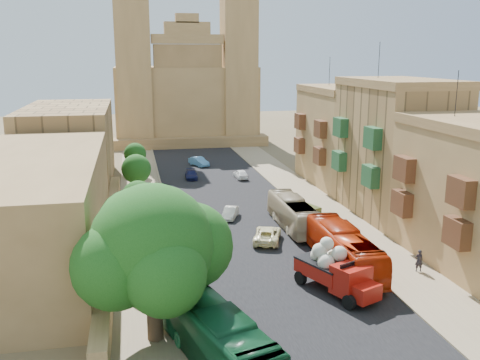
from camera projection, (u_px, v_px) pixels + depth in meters
name	position (u px, v px, depth m)	size (l,w,h in m)	color
ground	(336.00, 357.00, 29.05)	(260.00, 260.00, 0.00)	brown
road_surface	(233.00, 208.00, 57.68)	(14.00, 140.00, 0.01)	black
sidewalk_east	(316.00, 203.00, 59.54)	(5.00, 140.00, 0.01)	#8E7B5D
sidewalk_west	(143.00, 213.00, 55.83)	(5.00, 140.00, 0.01)	#8E7B5D
kerb_east	(295.00, 204.00, 59.04)	(0.25, 140.00, 0.12)	#8E7B5D
kerb_west	(167.00, 211.00, 56.30)	(0.25, 140.00, 0.12)	#8E7B5D
townhouse_b	(480.00, 193.00, 41.38)	(9.00, 14.00, 14.90)	olive
townhouse_c	(395.00, 147.00, 54.46)	(9.00, 14.00, 17.40)	#A27B49
townhouse_d	(342.00, 135.00, 67.99)	(9.00, 14.00, 15.90)	olive
west_wall	(111.00, 238.00, 45.50)	(1.00, 40.00, 1.80)	olive
west_building_low	(35.00, 211.00, 41.77)	(10.00, 28.00, 8.40)	olive
west_building_mid	(69.00, 147.00, 66.40)	(10.00, 22.00, 10.00)	#A27B49
church	(185.00, 91.00, 101.92)	(28.00, 22.50, 36.30)	olive
ficus_tree	(154.00, 250.00, 29.81)	(9.21, 8.47, 9.21)	#3D2C1E
street_tree_a	(141.00, 242.00, 37.85)	(3.03, 3.03, 4.66)	#3D2C1E
street_tree_b	(138.00, 198.00, 49.27)	(3.15, 3.15, 4.84)	#3D2C1E
street_tree_c	(136.00, 169.00, 60.67)	(3.36, 3.36, 5.16)	#3D2C1E
street_tree_d	(135.00, 154.00, 72.21)	(2.98, 2.98, 4.59)	#3D2C1E
red_truck	(336.00, 270.00, 36.70)	(4.63, 6.76, 3.75)	#A7160C
olive_pickup	(299.00, 213.00, 52.54)	(3.45, 4.91, 1.86)	#3F481B
bus_green_north	(214.00, 334.00, 28.39)	(2.63, 11.23, 3.13)	#124F2B
bus_red_east	(344.00, 249.00, 40.95)	(2.63, 11.24, 3.13)	#BC2909
bus_cream_east	(293.00, 213.00, 50.68)	(2.41, 10.28, 2.86)	#C3AF8A
car_blue_a	(206.00, 233.00, 47.38)	(1.54, 3.83, 1.30)	teal
car_white_a	(230.00, 213.00, 53.86)	(1.20, 3.43, 1.13)	silver
car_cream	(267.00, 234.00, 47.06)	(2.18, 4.73, 1.32)	#FFF4BA
car_dkblue	(191.00, 175.00, 71.30)	(1.53, 3.77, 1.09)	#13194A
car_white_b	(241.00, 174.00, 71.39)	(1.46, 3.62, 1.23)	white
car_blue_b	(199.00, 162.00, 79.56)	(1.41, 4.03, 1.33)	#5090C7
pedestrian_a	(419.00, 261.00, 40.48)	(0.63, 0.41, 1.73)	black
pedestrian_c	(361.00, 249.00, 43.26)	(0.92, 0.38, 1.56)	#37383C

